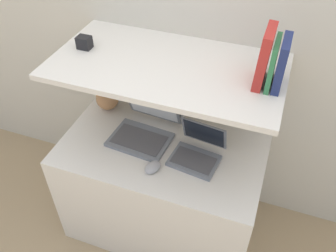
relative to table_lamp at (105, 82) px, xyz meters
The scene contains 13 objects.
wall_back 0.57m from the table_lamp, 24.22° to the left, with size 6.00×0.05×2.40m.
desk 0.73m from the table_lamp, 25.25° to the right, with size 1.13×0.68×0.71m.
back_riser 0.56m from the table_lamp, 19.15° to the left, with size 1.13×0.04×1.17m.
shelf 0.54m from the table_lamp, 16.86° to the right, with size 1.13×0.61×0.03m.
table_lamp is the anchor object (origin of this frame).
laptop_large 0.37m from the table_lamp, 26.57° to the right, with size 0.35×0.36×0.25m.
laptop_small 0.70m from the table_lamp, 18.86° to the right, with size 0.28×0.27×0.19m.
computer_mouse 0.62m from the table_lamp, 40.50° to the right, with size 0.10×0.12×0.04m.
router_box 0.45m from the table_lamp, ahead, with size 0.10×0.06×0.16m.
book_navy 1.05m from the table_lamp, ahead, with size 0.04×0.17×0.22m.
book_green 1.01m from the table_lamp, ahead, with size 0.02×0.18×0.21m.
book_red 0.98m from the table_lamp, ahead, with size 0.05×0.18×0.26m.
shelf_gadget 0.35m from the table_lamp, 92.11° to the right, with size 0.07×0.06×0.06m.
Camera 1 is at (0.51, -0.96, 2.11)m, focal length 38.00 mm.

